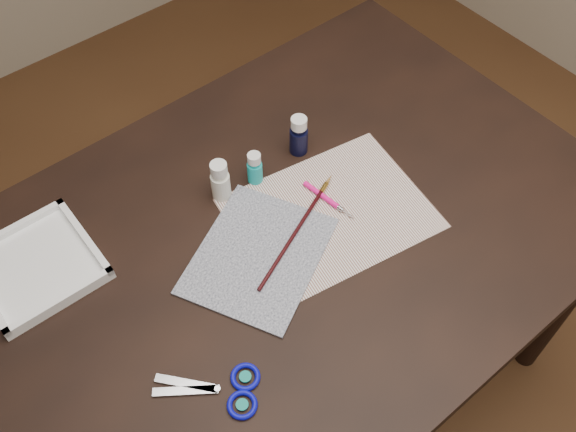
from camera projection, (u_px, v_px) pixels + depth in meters
ground at (288, 380)px, 1.87m from camera, size 3.50×3.50×0.02m
table at (288, 319)px, 1.56m from camera, size 1.30×0.90×0.75m
paper at (330, 213)px, 1.29m from camera, size 0.43×0.35×0.00m
canvas at (258, 255)px, 1.22m from camera, size 0.35×0.33×0.00m
paint_bottle_white at (220, 180)px, 1.28m from camera, size 0.05×0.05×0.10m
paint_bottle_cyan at (255, 168)px, 1.31m from camera, size 0.04×0.04×0.08m
paint_bottle_navy at (299, 135)px, 1.35m from camera, size 0.05×0.05×0.10m
paintbrush at (298, 229)px, 1.25m from camera, size 0.29×0.13×0.01m
craft_knife at (329, 201)px, 1.30m from camera, size 0.03×0.14×0.01m
scissors at (207, 393)px, 1.06m from camera, size 0.22×0.20×0.01m
palette_tray at (37, 265)px, 1.20m from camera, size 0.22×0.22×0.03m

